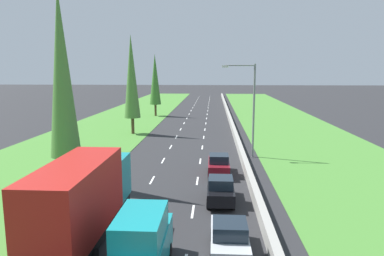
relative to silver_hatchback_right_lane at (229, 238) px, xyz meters
name	(u,v)px	position (x,y,z in m)	size (l,w,h in m)	color
ground_plane	(196,121)	(-3.70, 43.98, -0.84)	(300.00, 300.00, 0.00)	#28282B
grass_verge_left	(122,120)	(-16.35, 43.98, -0.82)	(14.00, 140.00, 0.04)	#478433
grass_verge_right	(282,121)	(10.65, 43.98, -0.82)	(14.00, 140.00, 0.04)	#478433
median_barrier	(230,118)	(2.00, 43.98, -0.41)	(0.44, 120.00, 0.85)	#9E9B93
lane_markings	(196,121)	(-3.70, 43.98, -0.83)	(3.64, 116.00, 0.01)	white
silver_hatchback_right_lane	(229,238)	(0.00, 0.00, 0.00)	(1.74, 3.90, 1.72)	silver
teal_van_centre_lane	(142,245)	(-3.61, -1.93, 0.56)	(1.96, 4.90, 2.82)	teal
black_hatchback_right_lane	(220,190)	(-0.28, 6.63, 0.00)	(1.74, 3.90, 1.72)	black
red_box_truck_left_lane	(83,199)	(-7.07, 0.98, 1.35)	(2.46, 9.40, 4.18)	black
maroon_hatchback_right_lane	(219,165)	(-0.30, 12.78, 0.00)	(1.74, 3.90, 1.72)	maroon
poplar_tree_second	(62,74)	(-11.47, 9.47, 7.30)	(2.15, 2.15, 14.18)	#4C3823
poplar_tree_third	(131,77)	(-11.47, 30.90, 6.72)	(2.13, 2.13, 13.01)	#4C3823
poplar_tree_fourth	(155,79)	(-11.50, 49.82, 5.91)	(2.08, 2.08, 11.39)	#4C3823
street_light_mast	(250,104)	(2.74, 18.92, 4.40)	(3.20, 0.28, 9.00)	gray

